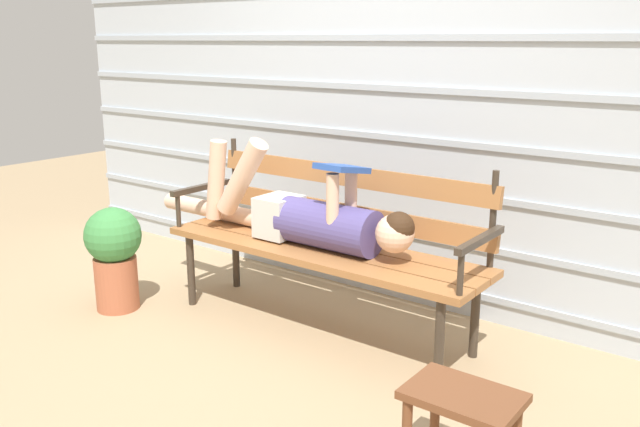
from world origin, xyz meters
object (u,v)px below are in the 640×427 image
Objects in this scene: park_bench at (328,235)px; footstool at (462,414)px; reclining_person at (303,215)px; potted_plant at (114,252)px.

footstool is at bearing -35.04° from park_bench.
reclining_person is 1.54m from footstool.
reclining_person is at bearing 26.14° from potted_plant.
park_bench is 4.77× the size of footstool.
park_bench reaches higher than potted_plant.
footstool is at bearing -30.39° from reclining_person.
potted_plant is at bearing 173.26° from footstool.
reclining_person reaches higher than potted_plant.
park_bench is at bearing 26.88° from potted_plant.
park_bench reaches higher than footstool.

